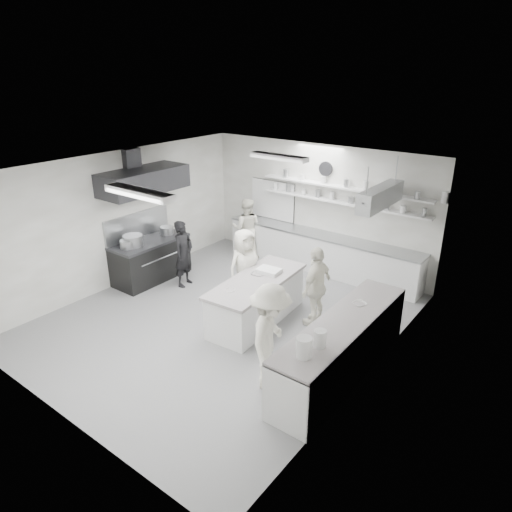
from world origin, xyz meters
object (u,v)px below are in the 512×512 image
Objects in this scene: stove at (151,261)px; right_counter at (342,349)px; back_counter at (320,253)px; prep_island at (257,301)px; cook_back at (247,228)px; cook_stove at (184,254)px.

right_counter is at bearing -6.52° from stove.
prep_island is (0.24, -2.86, -0.04)m from back_counter.
stove is 3.14m from prep_island.
stove is 1.15× the size of cook_back.
stove is 1.18× the size of cook_stove.
prep_island is 2.32m from cook_stove.
prep_island is 3.33m from cook_back.
right_counter reaches higher than prep_island.
stove is at bearing 94.85° from cook_stove.
cook_stove is (-2.27, 0.29, 0.35)m from prep_island.
back_counter is 1.52× the size of right_counter.
right_counter reaches higher than stove.
cook_stove reaches higher than right_counter.
cook_back reaches higher than prep_island.
cook_stove reaches higher than back_counter.
stove is at bearing 174.62° from prep_island.
stove is 0.55× the size of right_counter.
cook_back is at bearing -168.87° from back_counter.
cook_stove reaches higher than stove.
stove is 0.80× the size of prep_island.
cook_stove is (-4.38, 0.83, 0.29)m from right_counter.
prep_island is at bearing -107.33° from cook_stove.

